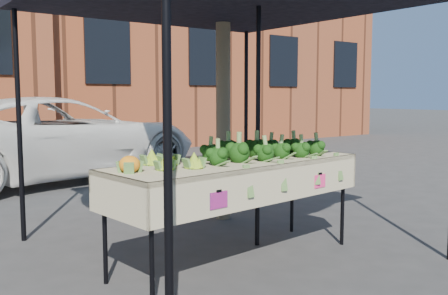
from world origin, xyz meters
TOP-DOWN VIEW (x-y plane):
  - ground at (0.00, 0.00)m, footprint 90.00×90.00m
  - table at (-0.07, -0.02)m, footprint 2.47×1.03m
  - canopy at (0.05, 0.34)m, footprint 3.16×3.16m
  - broccoli_heap at (0.20, 0.00)m, footprint 1.34×0.54m
  - romanesco_cluster at (-0.74, 0.01)m, footprint 0.40×0.54m
  - cauliflower_pair at (-1.12, -0.07)m, footprint 0.17×0.17m
  - vehicle at (0.16, 5.37)m, footprint 1.85×2.61m
  - street_tree at (0.77, 1.32)m, footprint 2.47×2.47m
  - building_right at (7.00, 12.50)m, footprint 12.00×8.00m

SIDE VIEW (x-z plane):
  - ground at x=0.00m, z-range 0.00..0.00m
  - table at x=-0.07m, z-range 0.00..0.90m
  - cauliflower_pair at x=-1.12m, z-range 0.90..1.06m
  - romanesco_cluster at x=-0.74m, z-range 0.90..1.07m
  - broccoli_heap at x=0.20m, z-range 0.90..1.13m
  - canopy at x=0.05m, z-range 0.00..2.74m
  - street_tree at x=0.77m, z-range 0.00..4.86m
  - vehicle at x=0.16m, z-range 0.00..5.18m
  - building_right at x=7.00m, z-range 0.00..8.50m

